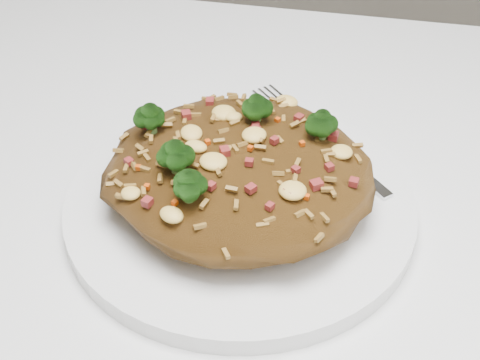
% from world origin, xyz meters
% --- Properties ---
extents(plate, '(0.24, 0.24, 0.01)m').
position_xyz_m(plate, '(0.05, 0.08, 0.76)').
color(plate, white).
rests_on(plate, dining_table).
extents(fried_rice, '(0.18, 0.17, 0.07)m').
position_xyz_m(fried_rice, '(0.05, 0.08, 0.79)').
color(fried_rice, brown).
rests_on(fried_rice, plate).
extents(fork, '(0.12, 0.13, 0.00)m').
position_xyz_m(fork, '(0.10, 0.15, 0.77)').
color(fork, silver).
rests_on(fork, plate).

